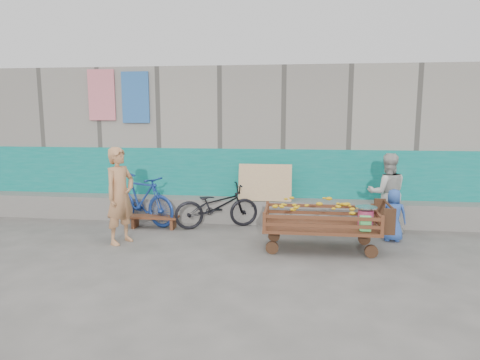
# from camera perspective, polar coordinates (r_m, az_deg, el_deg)

# --- Properties ---
(ground) EXTENTS (80.00, 80.00, 0.00)m
(ground) POSITION_cam_1_polar(r_m,az_deg,el_deg) (6.13, -0.97, -11.02)
(ground) COLOR #53504C
(ground) RESTS_ON ground
(building_wall) EXTENTS (12.00, 3.50, 3.00)m
(building_wall) POSITION_cam_1_polar(r_m,az_deg,el_deg) (9.81, 2.33, 5.23)
(building_wall) COLOR gray
(building_wall) RESTS_ON ground
(banana_cart) EXTENTS (1.90, 0.87, 0.81)m
(banana_cart) POSITION_cam_1_polar(r_m,az_deg,el_deg) (6.69, 10.42, -4.58)
(banana_cart) COLOR brown
(banana_cart) RESTS_ON ground
(bench) EXTENTS (0.91, 0.27, 0.23)m
(bench) POSITION_cam_1_polar(r_m,az_deg,el_deg) (8.03, -11.41, -5.15)
(bench) COLOR brown
(bench) RESTS_ON ground
(vendor_man) EXTENTS (0.57, 0.67, 1.56)m
(vendor_man) POSITION_cam_1_polar(r_m,az_deg,el_deg) (7.13, -15.69, -2.02)
(vendor_man) COLOR tan
(vendor_man) RESTS_ON ground
(woman) EXTENTS (0.70, 0.55, 1.40)m
(woman) POSITION_cam_1_polar(r_m,az_deg,el_deg) (7.95, 19.00, -1.64)
(woman) COLOR beige
(woman) RESTS_ON ground
(child) EXTENTS (0.45, 0.32, 0.87)m
(child) POSITION_cam_1_polar(r_m,az_deg,el_deg) (7.48, 19.75, -4.43)
(child) COLOR #2F54AA
(child) RESTS_ON ground
(bicycle_dark) EXTENTS (1.64, 1.06, 0.81)m
(bicycle_dark) POSITION_cam_1_polar(r_m,az_deg,el_deg) (7.87, -3.14, -3.48)
(bicycle_dark) COLOR black
(bicycle_dark) RESTS_ON ground
(bicycle_blue) EXTENTS (1.64, 1.07, 0.96)m
(bicycle_blue) POSITION_cam_1_polar(r_m,az_deg,el_deg) (8.29, -13.06, -2.54)
(bicycle_blue) COLOR navy
(bicycle_blue) RESTS_ON ground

